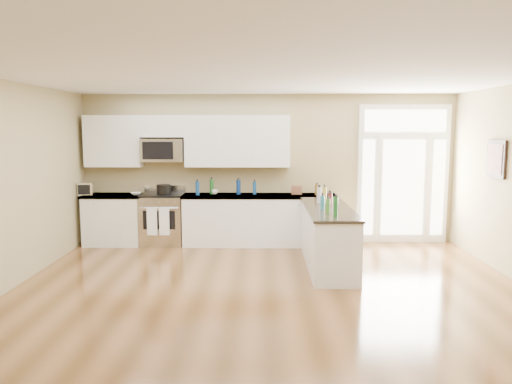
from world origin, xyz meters
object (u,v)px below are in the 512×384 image
peninsula_cabinet (328,239)px  toaster_oven (86,189)px  stockpot (164,189)px  kitchen_range (163,219)px

peninsula_cabinet → toaster_oven: size_ratio=8.57×
peninsula_cabinet → stockpot: stockpot is taller
peninsula_cabinet → stockpot: (-2.85, 1.39, 0.61)m
kitchen_range → toaster_oven: size_ratio=3.99×
stockpot → toaster_oven: bearing=-179.0°
kitchen_range → stockpot: 0.57m
toaster_oven → peninsula_cabinet: bearing=-23.8°
kitchen_range → peninsula_cabinet: bearing=-26.6°
peninsula_cabinet → toaster_oven: 4.53m
peninsula_cabinet → kitchen_range: kitchen_range is taller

